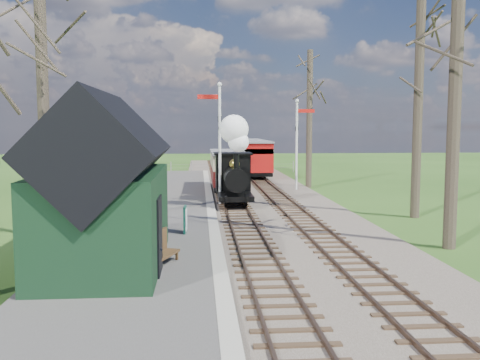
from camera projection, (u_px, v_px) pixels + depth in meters
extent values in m
plane|color=#2A4F18|center=(283.00, 318.00, 11.25)|extent=(140.00, 140.00, 0.00)
ellipsoid|color=#385B23|center=(23.00, 270.00, 70.33)|extent=(57.60, 36.00, 16.20)
ellipsoid|color=#385B23|center=(280.00, 278.00, 78.28)|extent=(70.40, 44.00, 19.80)
ellipsoid|color=#385B23|center=(470.00, 253.00, 72.75)|extent=(51.20, 32.00, 14.40)
ellipsoid|color=#385B23|center=(159.00, 261.00, 81.71)|extent=(64.00, 40.00, 18.00)
cube|color=brown|center=(248.00, 191.00, 33.17)|extent=(8.00, 60.00, 0.10)
cube|color=brown|center=(219.00, 190.00, 33.02)|extent=(0.07, 60.00, 0.12)
cube|color=brown|center=(236.00, 190.00, 33.10)|extent=(0.07, 60.00, 0.12)
cube|color=#38281C|center=(227.00, 190.00, 33.06)|extent=(1.60, 60.00, 0.09)
cube|color=brown|center=(261.00, 189.00, 33.22)|extent=(0.07, 60.00, 0.12)
cube|color=brown|center=(277.00, 189.00, 33.30)|extent=(0.07, 60.00, 0.12)
cube|color=#38281C|center=(269.00, 190.00, 33.26)|extent=(1.60, 60.00, 0.09)
cube|color=#474442|center=(162.00, 211.00, 24.86)|extent=(5.00, 44.00, 0.20)
cube|color=#B2AD9E|center=(211.00, 211.00, 25.03)|extent=(0.40, 44.00, 0.21)
cube|color=black|center=(107.00, 218.00, 14.74)|extent=(3.00, 6.00, 2.60)
cube|color=black|center=(105.00, 151.00, 14.56)|extent=(3.25, 6.30, 3.25)
cube|color=black|center=(160.00, 235.00, 13.89)|extent=(0.06, 1.20, 2.00)
cylinder|color=silver|center=(220.00, 147.00, 26.77)|extent=(0.14, 0.14, 6.00)
sphere|color=silver|center=(220.00, 85.00, 26.46)|extent=(0.24, 0.24, 0.24)
cube|color=#B7140F|center=(209.00, 97.00, 26.48)|extent=(1.10, 0.08, 0.22)
cube|color=black|center=(220.00, 119.00, 26.63)|extent=(0.18, 0.06, 0.30)
cylinder|color=silver|center=(297.00, 147.00, 33.13)|extent=(0.14, 0.14, 5.50)
sphere|color=silver|center=(297.00, 101.00, 32.85)|extent=(0.24, 0.24, 0.24)
cube|color=#B7140F|center=(306.00, 111.00, 32.95)|extent=(1.10, 0.08, 0.22)
cube|color=black|center=(297.00, 129.00, 33.02)|extent=(0.18, 0.06, 0.30)
cylinder|color=#382D23|center=(43.00, 85.00, 19.08)|extent=(0.41, 0.41, 11.00)
cylinder|color=#382D23|center=(456.00, 65.00, 17.10)|extent=(0.42, 0.42, 12.00)
cylinder|color=#382D23|center=(418.00, 104.00, 23.25)|extent=(0.40, 0.40, 10.00)
cylinder|color=#382D23|center=(309.00, 119.00, 35.03)|extent=(0.39, 0.39, 9.00)
cube|color=slate|center=(222.00, 164.00, 46.91)|extent=(12.60, 0.02, 0.01)
cube|color=slate|center=(222.00, 168.00, 46.94)|extent=(12.60, 0.02, 0.02)
cylinder|color=slate|center=(222.00, 167.00, 46.94)|extent=(0.08, 0.08, 1.00)
cube|color=black|center=(234.00, 195.00, 26.75)|extent=(1.66, 3.90, 0.24)
cylinder|color=black|center=(235.00, 178.00, 26.09)|extent=(1.07, 2.53, 1.07)
cube|color=black|center=(233.00, 173.00, 27.82)|extent=(1.75, 1.56, 1.95)
cylinder|color=black|center=(236.00, 162.00, 25.03)|extent=(0.27, 0.27, 0.78)
sphere|color=gold|center=(234.00, 164.00, 26.31)|extent=(0.51, 0.51, 0.51)
sphere|color=white|center=(238.00, 142.00, 24.95)|extent=(0.97, 0.97, 0.97)
sphere|color=white|center=(234.00, 129.00, 24.97)|extent=(1.36, 1.36, 1.36)
cylinder|color=black|center=(225.00, 200.00, 25.57)|extent=(0.10, 0.62, 0.62)
cylinder|color=black|center=(246.00, 200.00, 25.64)|extent=(0.10, 0.62, 0.62)
cube|color=black|center=(228.00, 184.00, 32.72)|extent=(1.85, 6.82, 0.29)
cube|color=#5F1615|center=(228.00, 174.00, 32.66)|extent=(1.95, 6.82, 0.88)
cube|color=#C2B593|center=(228.00, 160.00, 32.57)|extent=(1.95, 6.82, 0.88)
cube|color=slate|center=(228.00, 152.00, 32.52)|extent=(2.05, 7.02, 0.12)
cube|color=black|center=(255.00, 171.00, 41.50)|extent=(2.04, 5.37, 0.32)
cube|color=#9F0E0D|center=(255.00, 163.00, 41.43)|extent=(2.15, 5.37, 0.97)
cube|color=#C2B593|center=(255.00, 151.00, 41.34)|extent=(2.15, 5.37, 0.97)
cube|color=slate|center=(255.00, 144.00, 41.28)|extent=(2.26, 5.59, 0.13)
cube|color=black|center=(249.00, 166.00, 46.95)|extent=(2.04, 5.37, 0.32)
cube|color=#9F0E0D|center=(249.00, 159.00, 46.89)|extent=(2.15, 5.37, 0.97)
cube|color=#C2B593|center=(249.00, 148.00, 46.79)|extent=(2.15, 5.37, 0.97)
cube|color=slate|center=(249.00, 142.00, 46.74)|extent=(2.26, 5.59, 0.13)
cube|color=#0E4333|center=(185.00, 219.00, 19.26)|extent=(0.10, 0.66, 0.97)
cube|color=silver|center=(186.00, 219.00, 19.26)|extent=(0.05, 0.57, 0.79)
cube|color=#462F19|center=(161.00, 256.00, 14.74)|extent=(0.99, 1.66, 0.07)
cube|color=#462F19|center=(154.00, 244.00, 14.77)|extent=(0.62, 1.52, 0.69)
cube|color=#462F19|center=(166.00, 268.00, 14.08)|extent=(0.07, 0.07, 0.23)
cube|color=#462F19|center=(157.00, 255.00, 15.42)|extent=(0.07, 0.07, 0.23)
imported|color=black|center=(157.00, 253.00, 13.66)|extent=(0.33, 0.46, 1.19)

